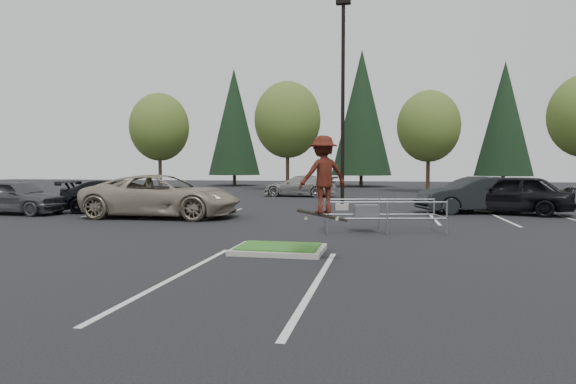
% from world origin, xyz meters
% --- Properties ---
extents(ground, '(120.00, 120.00, 0.00)m').
position_xyz_m(ground, '(0.00, 0.00, 0.00)').
color(ground, black).
rests_on(ground, ground).
extents(grass_median, '(2.20, 1.60, 0.16)m').
position_xyz_m(grass_median, '(0.00, 0.00, 0.08)').
color(grass_median, '#A29F97').
rests_on(grass_median, ground).
extents(stall_lines, '(22.62, 17.60, 0.01)m').
position_xyz_m(stall_lines, '(-1.35, 6.02, 0.00)').
color(stall_lines, silver).
rests_on(stall_lines, ground).
extents(light_pole, '(0.70, 0.60, 10.12)m').
position_xyz_m(light_pole, '(0.50, 12.00, 4.56)').
color(light_pole, '#A29F97').
rests_on(light_pole, ground).
extents(decid_a, '(5.44, 5.44, 8.91)m').
position_xyz_m(decid_a, '(-18.01, 30.03, 5.58)').
color(decid_a, '#38281C').
rests_on(decid_a, ground).
extents(decid_b, '(5.89, 5.89, 9.64)m').
position_xyz_m(decid_b, '(-6.01, 30.53, 6.04)').
color(decid_b, '#38281C').
rests_on(decid_b, ground).
extents(decid_c, '(5.12, 5.12, 8.38)m').
position_xyz_m(decid_c, '(5.99, 29.83, 5.25)').
color(decid_c, '#38281C').
rests_on(decid_c, ground).
extents(conif_a, '(5.72, 5.72, 13.00)m').
position_xyz_m(conif_a, '(-14.00, 40.00, 7.10)').
color(conif_a, '#38281C').
rests_on(conif_a, ground).
extents(conif_b, '(6.38, 6.38, 14.50)m').
position_xyz_m(conif_b, '(0.00, 40.50, 7.85)').
color(conif_b, '#38281C').
rests_on(conif_b, ground).
extents(conif_c, '(5.50, 5.50, 12.50)m').
position_xyz_m(conif_c, '(14.00, 39.50, 6.85)').
color(conif_c, '#38281C').
rests_on(conif_c, ground).
extents(cart_corral, '(3.91, 2.05, 1.05)m').
position_xyz_m(cart_corral, '(2.09, 4.16, 0.66)').
color(cart_corral, gray).
rests_on(cart_corral, ground).
extents(skateboarder, '(1.26, 1.12, 1.87)m').
position_xyz_m(skateboarder, '(1.20, -1.00, 1.92)').
color(skateboarder, black).
rests_on(skateboarder, ground).
extents(car_l_tan, '(6.49, 3.17, 1.77)m').
position_xyz_m(car_l_tan, '(-6.50, 7.00, 0.89)').
color(car_l_tan, gray).
rests_on(car_l_tan, ground).
extents(car_l_black, '(5.35, 2.67, 1.49)m').
position_xyz_m(car_l_black, '(-9.47, 8.54, 0.75)').
color(car_l_black, black).
rests_on(car_l_black, ground).
extents(car_l_grey, '(4.62, 2.04, 1.55)m').
position_xyz_m(car_l_grey, '(-13.50, 7.00, 0.77)').
color(car_l_grey, '#424449').
rests_on(car_l_grey, ground).
extents(car_r_charc, '(5.32, 3.17, 1.66)m').
position_xyz_m(car_r_charc, '(6.50, 11.50, 0.83)').
color(car_r_charc, black).
rests_on(car_r_charc, ground).
extents(car_r_black, '(5.56, 3.42, 1.77)m').
position_xyz_m(car_r_black, '(8.00, 11.35, 0.88)').
color(car_r_black, black).
rests_on(car_r_black, ground).
extents(car_far_silver, '(5.37, 2.71, 1.50)m').
position_xyz_m(car_far_silver, '(-3.33, 22.00, 0.75)').
color(car_far_silver, '#A7A6A2').
rests_on(car_far_silver, ground).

